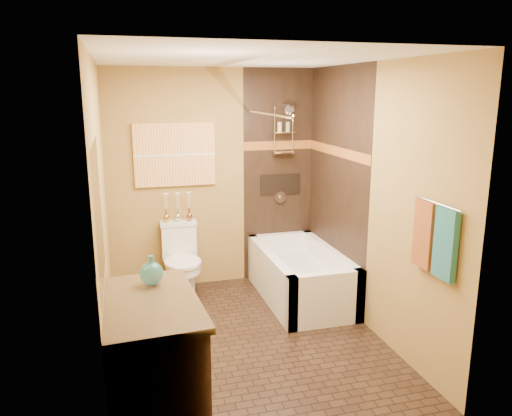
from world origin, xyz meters
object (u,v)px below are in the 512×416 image
object	(u,v)px
toilet	(181,260)
vanity	(151,363)
sunset_painting	(175,155)
bathtub	(300,279)

from	to	relation	value
toilet	vanity	distance (m)	2.25
sunset_painting	bathtub	world-z (taller)	sunset_painting
toilet	bathtub	bearing A→B (deg)	-17.98
sunset_painting	vanity	world-z (taller)	sunset_painting
bathtub	vanity	bearing A→B (deg)	-134.73
bathtub	vanity	size ratio (longest dim) A/B	1.40
toilet	sunset_painting	bearing A→B (deg)	92.32
sunset_painting	toilet	xyz separation A→B (m)	(0.00, -0.27, -1.14)
vanity	toilet	bearing A→B (deg)	73.97
sunset_painting	bathtub	size ratio (longest dim) A/B	0.60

